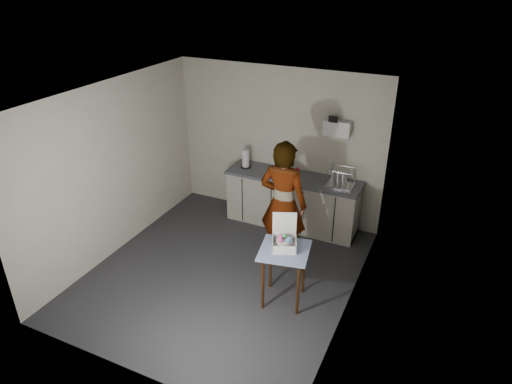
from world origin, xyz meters
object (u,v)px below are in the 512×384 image
at_px(side_table, 284,256).
at_px(soda_can, 297,172).
at_px(kitchen_counter, 293,202).
at_px(standing_man, 283,204).
at_px(paper_towel, 246,159).
at_px(dark_bottle, 284,167).
at_px(bakery_box, 284,241).
at_px(dish_rack, 340,182).
at_px(soap_bottle, 287,168).

height_order(side_table, soda_can, soda_can).
relative_size(kitchen_counter, standing_man, 1.17).
distance_m(standing_man, paper_towel, 1.53).
relative_size(dark_bottle, paper_towel, 0.73).
distance_m(standing_man, bakery_box, 0.85).
distance_m(kitchen_counter, dark_bottle, 0.63).
xyz_separation_m(dark_bottle, bakery_box, (0.76, -1.89, -0.13)).
height_order(side_table, dish_rack, dish_rack).
height_order(kitchen_counter, side_table, kitchen_counter).
bearing_deg(dark_bottle, soap_bottle, -53.49).
distance_m(soda_can, bakery_box, 1.96).
distance_m(soap_bottle, bakery_box, 1.89).
relative_size(soap_bottle, bakery_box, 0.72).
bearing_deg(soap_bottle, dark_bottle, 126.51).
relative_size(side_table, soda_can, 6.04).
xyz_separation_m(kitchen_counter, side_table, (0.60, -1.89, 0.27)).
relative_size(kitchen_counter, side_table, 2.81).
relative_size(side_table, dark_bottle, 3.47).
relative_size(paper_towel, dish_rack, 0.76).
bearing_deg(dish_rack, bakery_box, -96.50).
distance_m(side_table, dish_rack, 1.89).
xyz_separation_m(side_table, dish_rack, (0.18, 1.86, 0.28)).
distance_m(soda_can, dish_rack, 0.73).
relative_size(side_table, dish_rack, 1.91).
height_order(side_table, dark_bottle, dark_bottle).
relative_size(kitchen_counter, paper_towel, 7.11).
distance_m(standing_man, soda_can, 1.11).
xyz_separation_m(kitchen_counter, dark_bottle, (-0.19, 0.05, 0.60)).
distance_m(kitchen_counter, soap_bottle, 0.65).
bearing_deg(dish_rack, standing_man, -117.66).
height_order(soda_can, dark_bottle, dark_bottle).
distance_m(kitchen_counter, dish_rack, 0.95).
bearing_deg(paper_towel, dish_rack, -1.04).
xyz_separation_m(dark_bottle, dish_rack, (0.97, -0.08, -0.05)).
height_order(kitchen_counter, standing_man, standing_man).
distance_m(side_table, soap_bottle, 1.97).
height_order(kitchen_counter, soda_can, soda_can).
bearing_deg(standing_man, soda_can, -80.45).
bearing_deg(soda_can, soap_bottle, -139.02).
relative_size(soap_bottle, soda_can, 2.33).
bearing_deg(standing_man, bakery_box, 112.39).
bearing_deg(paper_towel, soap_bottle, -5.83).
bearing_deg(side_table, dark_bottle, 101.42).
bearing_deg(kitchen_counter, dark_bottle, 165.69).
xyz_separation_m(standing_man, dish_rack, (0.54, 1.02, 0.02)).
bearing_deg(bakery_box, soap_bottle, 88.49).
relative_size(soda_can, paper_towel, 0.42).
xyz_separation_m(paper_towel, bakery_box, (1.44, -1.84, -0.17)).
bearing_deg(paper_towel, dark_bottle, 4.18).
xyz_separation_m(soda_can, dark_bottle, (-0.24, 0.01, 0.05)).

